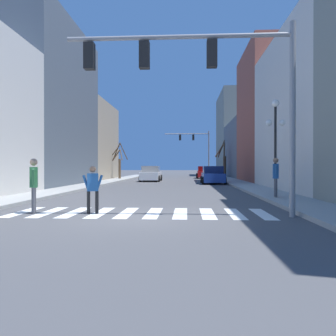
{
  "coord_description": "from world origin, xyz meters",
  "views": [
    {
      "loc": [
        1.56,
        -9.97,
        1.57
      ],
      "look_at": [
        -0.4,
        24.19,
        1.38
      ],
      "focal_mm": 35.0,
      "sensor_mm": 36.0,
      "label": 1
    }
  ],
  "objects": [
    {
      "name": "ground_plane",
      "position": [
        0.0,
        0.0,
        0.0
      ],
      "size": [
        240.0,
        240.0,
        0.0
      ],
      "primitive_type": "plane",
      "color": "#4C4C4F"
    },
    {
      "name": "building_row_left",
      "position": [
        -10.13,
        13.18,
        5.14
      ],
      "size": [
        6.0,
        37.36,
        12.78
      ],
      "color": "beige",
      "rests_on": "ground_plane"
    },
    {
      "name": "building_row_right",
      "position": [
        10.13,
        24.22,
        5.66
      ],
      "size": [
        6.0,
        58.66,
        13.78
      ],
      "color": "gray",
      "rests_on": "ground_plane"
    },
    {
      "name": "crosswalk_stripes",
      "position": [
        0.0,
        0.94,
        0.0
      ],
      "size": [
        8.55,
        2.6,
        0.01
      ],
      "color": "white",
      "rests_on": "ground_plane"
    },
    {
      "name": "traffic_signal_near",
      "position": [
        2.14,
        0.31,
        4.49
      ],
      "size": [
        7.15,
        0.28,
        6.03
      ],
      "color": "gray",
      "rests_on": "ground_plane"
    },
    {
      "name": "traffic_signal_far",
      "position": [
        2.99,
        38.81,
        4.91
      ],
      "size": [
        6.62,
        0.28,
        6.8
      ],
      "color": "gray",
      "rests_on": "ground_plane"
    },
    {
      "name": "street_lamp_right_corner",
      "position": [
        5.87,
        6.23,
        3.43
      ],
      "size": [
        0.95,
        0.36,
        4.66
      ],
      "color": "black",
      "rests_on": "sidewalk_right"
    },
    {
      "name": "car_driving_away_lane",
      "position": [
        3.9,
        19.65,
        0.74
      ],
      "size": [
        2.09,
        4.62,
        1.58
      ],
      "rotation": [
        0.0,
        0.0,
        1.57
      ],
      "color": "navy",
      "rests_on": "ground_plane"
    },
    {
      "name": "car_parked_right_mid",
      "position": [
        3.88,
        32.76,
        0.74
      ],
      "size": [
        2.13,
        4.16,
        1.57
      ],
      "rotation": [
        0.0,
        0.0,
        1.57
      ],
      "color": "red",
      "rests_on": "ground_plane"
    },
    {
      "name": "car_parked_right_near",
      "position": [
        -2.18,
        24.12,
        0.75
      ],
      "size": [
        2.12,
        4.5,
        1.6
      ],
      "rotation": [
        0.0,
        0.0,
        -1.57
      ],
      "color": "white",
      "rests_on": "ground_plane"
    },
    {
      "name": "pedestrian_crossing_street",
      "position": [
        -3.54,
        0.67,
        1.08
      ],
      "size": [
        0.39,
        0.76,
        1.83
      ],
      "rotation": [
        0.0,
        0.0,
        5.11
      ],
      "color": "#4C4C51",
      "rests_on": "ground_plane"
    },
    {
      "name": "pedestrian_near_right_corner",
      "position": [
        5.64,
        5.32,
        1.22
      ],
      "size": [
        0.31,
        0.78,
        1.81
      ],
      "rotation": [
        0.0,
        0.0,
        4.53
      ],
      "color": "#4C4C51",
      "rests_on": "sidewalk_right"
    },
    {
      "name": "pedestrian_on_right_sidewalk",
      "position": [
        -1.55,
        0.71,
        0.93
      ],
      "size": [
        0.67,
        0.3,
        1.58
      ],
      "rotation": [
        0.0,
        0.0,
        3.43
      ],
      "color": "black",
      "rests_on": "ground_plane"
    },
    {
      "name": "street_tree_left_mid",
      "position": [
        -6.31,
        27.55,
        2.02
      ],
      "size": [
        2.53,
        1.86,
        4.19
      ],
      "color": "brown",
      "rests_on": "sidewalk_left"
    },
    {
      "name": "street_tree_left_far",
      "position": [
        6.33,
        32.69,
        2.3
      ],
      "size": [
        1.44,
        2.63,
        4.8
      ],
      "color": "#473828",
      "rests_on": "sidewalk_right"
    }
  ]
}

